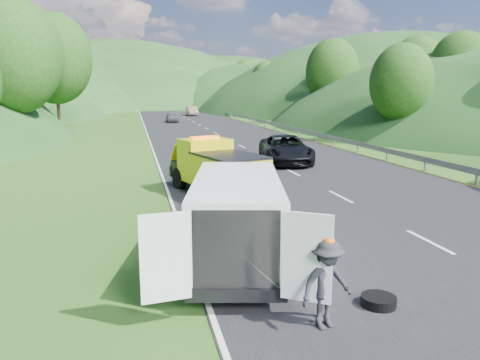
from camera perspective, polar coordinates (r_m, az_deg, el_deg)
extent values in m
plane|color=#38661E|center=(15.04, 8.18, -6.00)|extent=(320.00, 320.00, 0.00)
cube|color=black|center=(54.22, -4.09, 6.27)|extent=(14.00, 200.00, 0.02)
cube|color=gray|center=(67.86, 0.42, 7.21)|extent=(0.06, 140.00, 1.52)
cylinder|color=black|center=(21.05, -7.38, 0.20)|extent=(0.60, 1.00, 0.94)
cylinder|color=black|center=(21.79, -3.04, 0.64)|extent=(0.60, 1.00, 0.94)
cylinder|color=black|center=(17.70, -2.58, -1.75)|extent=(0.60, 1.00, 0.94)
cylinder|color=black|center=(18.58, 2.32, -1.14)|extent=(0.60, 1.00, 0.94)
cube|color=yellow|center=(20.54, -4.26, 2.54)|extent=(2.39, 2.05, 1.79)
cube|color=yellow|center=(18.72, -1.38, 1.02)|extent=(2.94, 3.68, 1.23)
cube|color=black|center=(18.62, -1.39, 3.02)|extent=(2.94, 3.68, 0.09)
cube|color=black|center=(21.63, -5.56, 1.55)|extent=(2.14, 1.65, 0.66)
cube|color=black|center=(22.17, -6.17, 1.27)|extent=(1.95, 0.78, 0.47)
cube|color=yellow|center=(21.84, -5.96, 3.25)|extent=(2.02, 1.28, 1.03)
cube|color=orange|center=(20.43, -4.30, 5.16)|extent=(1.33, 0.62, 0.15)
cube|color=black|center=(21.09, -5.06, 3.65)|extent=(1.73, 0.61, 0.85)
cylinder|color=black|center=(13.48, -4.14, -6.15)|extent=(0.47, 0.84, 0.79)
cylinder|color=black|center=(13.47, 3.50, -6.15)|extent=(0.47, 0.84, 0.79)
cylinder|color=black|center=(10.31, -5.49, -11.64)|extent=(0.47, 0.84, 0.79)
cylinder|color=black|center=(10.30, 4.66, -11.65)|extent=(0.47, 0.84, 0.79)
cube|color=white|center=(11.47, -0.37, -4.28)|extent=(3.13, 5.48, 1.83)
cube|color=white|center=(14.21, -0.30, -2.95)|extent=(2.13, 1.31, 0.99)
cube|color=black|center=(13.84, -0.31, 0.05)|extent=(1.86, 0.74, 0.83)
cube|color=black|center=(9.05, -0.47, -8.47)|extent=(1.67, 0.47, 1.59)
cube|color=white|center=(8.74, -9.09, -9.33)|extent=(0.94, 0.18, 1.69)
cube|color=white|center=(8.72, 8.13, -9.35)|extent=(0.82, 0.56, 1.69)
cube|color=black|center=(9.30, -0.46, -13.87)|extent=(1.97, 0.59, 0.25)
imported|color=white|center=(15.57, -4.41, -5.34)|extent=(0.53, 0.68, 1.75)
imported|color=tan|center=(15.20, 0.22, -5.71)|extent=(0.60, 0.61, 0.99)
imported|color=black|center=(9.24, 10.34, -17.29)|extent=(1.22, 0.90, 1.69)
cube|color=#514B3C|center=(13.56, -9.55, -6.55)|extent=(0.44, 0.35, 0.62)
cylinder|color=black|center=(10.28, 16.50, -14.56)|extent=(0.72, 0.72, 0.20)
imported|color=black|center=(28.51, 5.54, 2.08)|extent=(3.68, 6.32, 1.65)
imported|color=#424246|center=(65.68, -8.27, 6.98)|extent=(1.59, 3.94, 1.34)
imported|color=brown|center=(82.52, -5.85, 7.81)|extent=(1.66, 4.75, 1.57)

